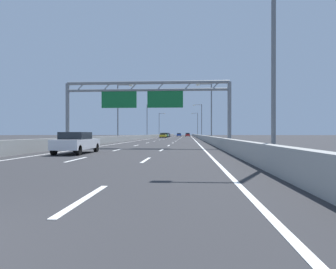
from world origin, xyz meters
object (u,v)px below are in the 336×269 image
Objects in this scene: streetlamp_left_mid at (119,109)px; streetlamp_left_distant at (160,123)px; streetlamp_right_far at (201,119)px; streetlamp_left_far at (148,119)px; white_car at (76,142)px; streetlamp_right_distant at (197,123)px; yellow_car at (163,135)px; green_car at (165,135)px; silver_car at (166,135)px; black_car at (168,135)px; sign_gantry at (146,97)px; red_car at (188,135)px; blue_car at (179,135)px; streetlamp_right_near at (268,42)px; streetlamp_right_mid at (210,108)px.

streetlamp_left_mid is 1.00× the size of streetlamp_left_distant.
streetlamp_left_mid and streetlamp_right_far have the same top height.
streetlamp_left_far is 2.06× the size of white_car.
streetlamp_left_far is 1.00× the size of streetlamp_right_distant.
green_car is at bearing 89.08° from yellow_car.
streetlamp_right_distant reaches higher than silver_car.
streetlamp_right_far is 28.82m from black_car.
streetlamp_right_far reaches higher than sign_gantry.
streetlamp_left_mid is 73.32m from red_car.
streetlamp_left_mid reaches higher than silver_car.
yellow_car is (-0.10, -6.10, -0.01)m from green_car.
streetlamp_left_distant is at bearing -120.88° from blue_car.
blue_car is (-7.54, 118.93, -4.66)m from streetlamp_right_near.
streetlamp_right_distant is 2.08× the size of black_car.
streetlamp_left_mid is 1.00× the size of streetlamp_right_far.
silver_car reaches higher than white_car.
streetlamp_left_mid reaches higher than sign_gantry.
streetlamp_left_mid is 72.60m from streetlamp_right_distant.
blue_car is at bearing 89.98° from sign_gantry.
black_car is (3.81, 61.70, -4.63)m from streetlamp_left_mid.
red_car is at bearing 67.07° from silver_car.
black_car is at bearing 96.53° from streetlamp_right_near.
streetlamp_right_near and streetlamp_right_mid have the same top height.
sign_gantry is at bearing -85.41° from streetlamp_left_distant.
sign_gantry is at bearing 69.03° from white_car.
streetlamp_left_mid is 35.52m from streetlamp_left_far.
sign_gantry is 3.47× the size of white_car.
streetlamp_left_mid is at bearing -93.53° from black_car.
streetlamp_right_mid is 62.87m from black_car.
streetlamp_right_mid is at bearing -74.92° from yellow_car.
white_car is at bearing -94.09° from red_car.
streetlamp_left_mid is 2.24× the size of yellow_car.
red_car is (11.21, 36.79, -4.63)m from streetlamp_left_far.
streetlamp_left_mid is 1.00× the size of streetlamp_right_distant.
sign_gantry is 91.89m from streetlamp_left_distant.
white_car is (3.94, -29.46, -4.65)m from streetlamp_left_mid.
sign_gantry is 1.68× the size of streetlamp_left_mid.
streetlamp_left_far is at bearing 112.80° from streetlamp_right_mid.
black_car is (-11.12, -9.34, -4.63)m from streetlamp_right_distant.
green_car is 1.04× the size of yellow_car.
streetlamp_left_distant is at bearing 112.80° from streetlamp_right_far.
streetlamp_right_distant is at bearing 0.00° from streetlamp_left_distant.
streetlamp_right_far is at bearing 90.00° from streetlamp_right_near.
black_car is (-0.03, 6.81, 0.01)m from silver_car.
blue_car is 0.97× the size of green_car.
streetlamp_right_mid reaches higher than blue_car.
green_car is 7.74m from silver_car.
streetlamp_right_far is at bearing 67.20° from streetlamp_left_mid.
green_car is at bearing 133.31° from streetlamp_right_far.
black_car reaches higher than blue_car.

